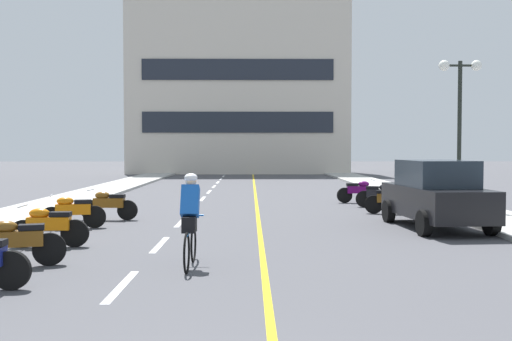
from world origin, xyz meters
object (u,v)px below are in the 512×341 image
motorcycle_4 (73,211)px  motorcycle_5 (109,204)px  motorcycle_3 (48,226)px  motorcycle_8 (359,191)px  motorcycle_2 (16,241)px  street_lamp_mid (460,100)px  motorcycle_6 (391,200)px  motorcycle_7 (380,195)px  parked_car_near (436,194)px  cyclist_rider (190,218)px

motorcycle_4 → motorcycle_5: 1.97m
motorcycle_3 → motorcycle_8: size_ratio=1.00×
motorcycle_2 → motorcycle_5: bearing=90.0°
motorcycle_2 → motorcycle_3: size_ratio=0.97×
street_lamp_mid → motorcycle_2: (-11.35, -9.63, -3.32)m
motorcycle_3 → motorcycle_6: bearing=35.7°
motorcycle_6 → motorcycle_2: bearing=-135.6°
motorcycle_7 → motorcycle_6: bearing=-91.9°
motorcycle_4 → motorcycle_2: bearing=-84.4°
street_lamp_mid → parked_car_near: 5.76m
parked_car_near → motorcycle_4: parked_car_near is taller
motorcycle_4 → cyclist_rider: 6.31m
cyclist_rider → motorcycle_2: bearing=-179.7°
parked_car_near → motorcycle_5: 9.37m
street_lamp_mid → motorcycle_2: size_ratio=3.02×
parked_car_near → motorcycle_3: bearing=-162.3°
motorcycle_3 → street_lamp_mid: bearing=33.0°
motorcycle_6 → cyclist_rider: size_ratio=0.95×
parked_car_near → motorcycle_3: parked_car_near is taller
motorcycle_7 → cyclist_rider: bearing=-118.4°
street_lamp_mid → motorcycle_5: (-11.34, -2.58, -3.32)m
cyclist_rider → motorcycle_5: bearing=113.9°
street_lamp_mid → motorcycle_6: (-2.54, -1.02, -3.32)m
motorcycle_2 → motorcycle_5: (0.00, 7.06, 0.00)m
motorcycle_2 → motorcycle_3: (-0.15, 2.18, 0.00)m
motorcycle_4 → motorcycle_7: same height
motorcycle_4 → motorcycle_8: bearing=39.5°
motorcycle_4 → motorcycle_6: 9.93m
parked_car_near → motorcycle_4: bearing=179.9°
motorcycle_4 → cyclist_rider: bearing=-54.8°
street_lamp_mid → motorcycle_3: (-11.50, -7.45, -3.32)m
motorcycle_3 → motorcycle_6: same height
motorcycle_7 → cyclist_rider: cyclist_rider is taller
motorcycle_4 → cyclist_rider: (3.63, -5.14, 0.41)m
motorcycle_4 → motorcycle_6: bearing=20.3°
parked_car_near → motorcycle_3: 9.79m
motorcycle_5 → motorcycle_8: (8.46, 5.50, 0.00)m
motorcycle_6 → motorcycle_3: bearing=-144.3°
street_lamp_mid → motorcycle_4: bearing=-159.3°
street_lamp_mid → cyclist_rider: (-8.22, -9.62, -2.91)m
street_lamp_mid → cyclist_rider: size_ratio=2.83×
motorcycle_2 → motorcycle_6: bearing=44.4°
motorcycle_2 → cyclist_rider: bearing=0.3°
motorcycle_6 → motorcycle_8: size_ratio=0.99×
motorcycle_3 → motorcycle_2: bearing=-86.0°
motorcycle_4 → motorcycle_3: bearing=-83.2°
parked_car_near → motorcycle_5: bearing=168.2°
motorcycle_7 → cyclist_rider: (-5.74, -10.64, 0.41)m
motorcycle_2 → motorcycle_6: size_ratio=0.98×
street_lamp_mid → motorcycle_8: bearing=134.7°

